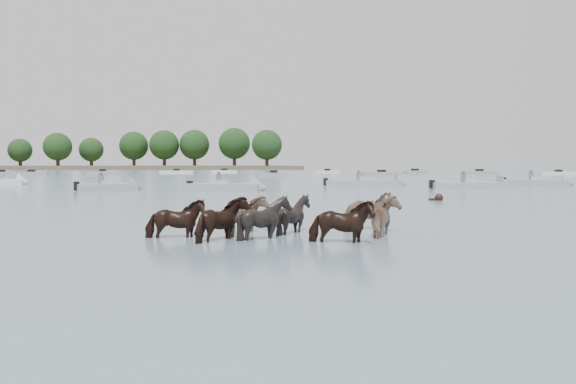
{
  "coord_description": "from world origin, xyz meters",
  "views": [
    {
      "loc": [
        0.34,
        -14.72,
        1.92
      ],
      "look_at": [
        0.89,
        0.85,
        1.1
      ],
      "focal_mm": 35.21,
      "sensor_mm": 36.0,
      "label": 1
    }
  ],
  "objects": [
    {
      "name": "shoreline",
      "position": [
        -70.0,
        150.0,
        0.5
      ],
      "size": [
        160.0,
        30.0,
        1.0
      ],
      "primitive_type": "cube",
      "color": "#4C4233",
      "rests_on": "ground"
    },
    {
      "name": "motorboat_e",
      "position": [
        23.48,
        31.43,
        0.23
      ],
      "size": [
        5.61,
        3.69,
        1.92
      ],
      "rotation": [
        0.0,
        0.0,
        -0.42
      ],
      "color": "gray",
      "rests_on": "ground"
    },
    {
      "name": "distant_flotilla",
      "position": [
        0.56,
        74.0,
        0.26
      ],
      "size": [
        103.37,
        25.95,
        0.93
      ],
      "color": "silver",
      "rests_on": "ground"
    },
    {
      "name": "motorboat_f",
      "position": [
        -22.38,
        34.79,
        0.23
      ],
      "size": [
        5.11,
        2.74,
        1.92
      ],
      "rotation": [
        0.0,
        0.0,
        0.25
      ],
      "color": "silver",
      "rests_on": "ground"
    },
    {
      "name": "motorboat_b",
      "position": [
        -1.89,
        23.8,
        0.23
      ],
      "size": [
        5.72,
        2.78,
        1.92
      ],
      "rotation": [
        0.0,
        0.0,
        -0.22
      ],
      "color": "gray",
      "rests_on": "ground"
    },
    {
      "name": "motorboat_d",
      "position": [
        15.72,
        25.8,
        0.22
      ],
      "size": [
        6.1,
        1.76,
        1.92
      ],
      "rotation": [
        0.0,
        0.0,
        0.03
      ],
      "color": "gray",
      "rests_on": "ground"
    },
    {
      "name": "ground",
      "position": [
        0.0,
        0.0,
        0.0
      ],
      "size": [
        400.0,
        400.0,
        0.0
      ],
      "primitive_type": "plane",
      "color": "#4D5E6E",
      "rests_on": "ground"
    },
    {
      "name": "swimming_pony",
      "position": [
        8.93,
        13.47,
        0.1
      ],
      "size": [
        0.72,
        0.44,
        0.44
      ],
      "color": "black",
      "rests_on": "ground"
    },
    {
      "name": "motorboat_a",
      "position": [
        -10.04,
        24.42,
        0.23
      ],
      "size": [
        4.63,
        3.32,
        1.92
      ],
      "rotation": [
        0.0,
        0.0,
        0.44
      ],
      "color": "gray",
      "rests_on": "ground"
    },
    {
      "name": "treeline",
      "position": [
        -69.46,
        151.71,
        6.82
      ],
      "size": [
        145.9,
        24.08,
        12.18
      ],
      "color": "#382619",
      "rests_on": "ground"
    },
    {
      "name": "pony_herd",
      "position": [
        0.93,
        -0.14,
        0.39
      ],
      "size": [
        6.94,
        3.99,
        1.4
      ],
      "color": "black",
      "rests_on": "ground"
    },
    {
      "name": "motorboat_c",
      "position": [
        8.95,
        31.02,
        0.22
      ],
      "size": [
        6.82,
        1.61,
        1.92
      ],
      "rotation": [
        0.0,
        0.0,
        -0.0
      ],
      "color": "gray",
      "rests_on": "ground"
    }
  ]
}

